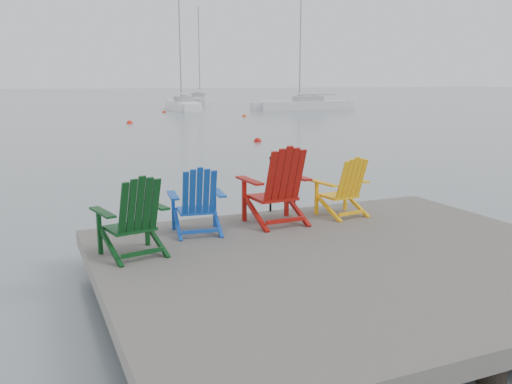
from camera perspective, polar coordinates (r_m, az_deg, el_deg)
name	(u,v)px	position (r m, az deg, el deg)	size (l,w,h in m)	color
ground	(351,293)	(6.94, 9.97, -10.46)	(400.00, 400.00, 0.00)	slate
dock	(352,267)	(6.82, 10.07, -7.75)	(6.00, 5.00, 1.40)	#322F2D
handrail	(283,178)	(8.82, 2.84, 1.51)	(0.48, 0.04, 0.90)	black
chair_green	(133,216)	(6.65, -12.77, -2.46)	(0.90, 0.85, 1.00)	#0A3713
chair_blue	(197,200)	(7.48, -6.19, -0.88)	(0.83, 0.78, 0.95)	#1146B2
chair_red	(278,185)	(7.94, 2.28, 0.71)	(0.95, 0.89, 1.16)	#9C110B
chair_yellow	(344,187)	(8.55, 9.25, 0.57)	(0.81, 0.76, 0.94)	#FEB30E
sailboat_near	(182,106)	(50.10, -7.75, 8.93)	(2.41, 7.38, 10.18)	white
sailboat_mid	(200,100)	(65.97, -5.96, 9.59)	(5.39, 8.41, 11.43)	silver
sailboat_far	(304,106)	(50.57, 5.07, 9.02)	(8.61, 3.23, 11.61)	silver
buoy_a	(258,142)	(23.63, 0.17, 5.31)	(0.34, 0.34, 0.34)	red
buoy_b	(130,123)	(34.93, -13.15, 7.05)	(0.38, 0.38, 0.38)	red
buoy_c	(244,116)	(40.79, -1.24, 7.95)	(0.33, 0.33, 0.33)	#DF450D
buoy_d	(164,113)	(46.58, -9.62, 8.25)	(0.33, 0.33, 0.33)	red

